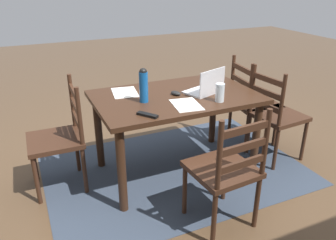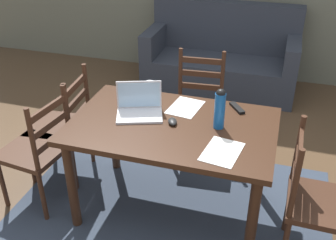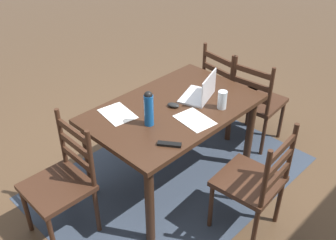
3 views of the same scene
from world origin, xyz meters
name	(u,v)px [view 1 (image 1 of 3)]	position (x,y,z in m)	size (l,w,h in m)	color
ground_plane	(175,170)	(0.00, 0.00, 0.00)	(14.00, 14.00, 0.00)	brown
area_rug	(175,169)	(0.00, 0.00, 0.00)	(2.38, 1.63, 0.01)	#333D4C
dining_table	(176,106)	(0.00, 0.00, 0.66)	(1.41, 0.90, 0.76)	#382114
chair_left_far	(276,116)	(-0.99, 0.18, 0.46)	(0.48, 0.48, 0.95)	#3D2316
chair_far_head	(225,170)	(0.00, 0.82, 0.46)	(0.47, 0.47, 0.95)	#3D2316
chair_right_near	(60,138)	(0.99, -0.18, 0.46)	(0.45, 0.45, 0.95)	#3D2316
chair_left_near	(252,103)	(-0.99, -0.18, 0.46)	(0.49, 0.49, 0.95)	#3D2316
laptop	(207,87)	(-0.27, 0.07, 0.82)	(0.38, 0.32, 0.23)	silver
water_bottle	(144,85)	(0.31, 0.04, 0.91)	(0.07, 0.07, 0.29)	#145199
drinking_glass	(220,93)	(-0.26, 0.29, 0.84)	(0.07, 0.07, 0.15)	silver
computer_mouse	(176,93)	(0.00, 0.00, 0.78)	(0.06, 0.10, 0.03)	black
tv_remote	(147,115)	(0.39, 0.34, 0.77)	(0.04, 0.17, 0.02)	black
paper_stack_left	(125,92)	(0.39, -0.24, 0.76)	(0.21, 0.30, 0.00)	white
paper_stack_right	(186,105)	(0.02, 0.25, 0.76)	(0.21, 0.30, 0.00)	white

